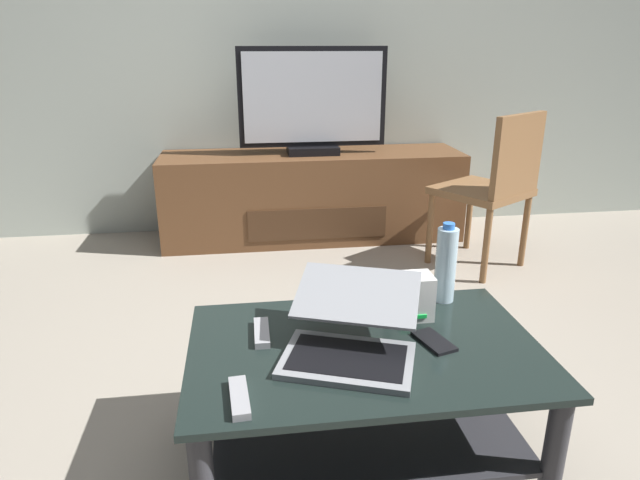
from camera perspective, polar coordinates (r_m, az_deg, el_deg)
ground_plane at (r=2.00m, az=0.13°, el=-18.60°), size 7.68×7.68×0.00m
back_wall at (r=3.82m, az=-4.99°, el=22.14°), size 6.40×0.12×2.80m
coffee_table at (r=1.71m, az=4.52°, el=-14.47°), size 1.02×0.65×0.41m
media_cabinet at (r=3.65m, az=-0.76°, el=4.56°), size 1.92×0.50×0.56m
television at (r=3.51m, az=-0.76°, el=13.84°), size 0.91×0.20×0.65m
dining_chair at (r=3.21m, az=17.49°, el=5.57°), size 0.61×0.61×0.89m
laptop at (r=1.58m, az=3.26°, el=-9.47°), size 0.47×0.50×0.17m
router_box at (r=1.78m, az=9.24°, el=-5.76°), size 0.14×0.10×0.14m
water_bottle_near at (r=1.90m, az=12.80°, el=-2.44°), size 0.07×0.07×0.27m
cell_phone at (r=1.68m, az=11.62°, el=-10.15°), size 0.11×0.15×0.01m
tv_remote at (r=1.69m, az=-6.01°, el=-9.44°), size 0.05×0.16×0.02m
soundbar_remote at (r=1.42m, az=-8.28°, el=-15.73°), size 0.06×0.16×0.02m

